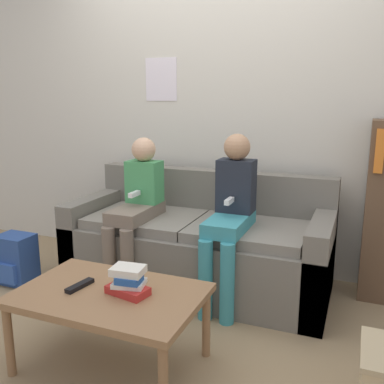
# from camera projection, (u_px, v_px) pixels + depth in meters

# --- Properties ---
(ground_plane) EXTENTS (10.00, 10.00, 0.00)m
(ground_plane) POSITION_uv_depth(u_px,v_px,m) (170.00, 315.00, 2.71)
(ground_plane) COLOR #937A56
(wall_back) EXTENTS (8.00, 0.06, 2.60)m
(wall_back) POSITION_uv_depth(u_px,v_px,m) (222.00, 104.00, 3.32)
(wall_back) COLOR beige
(wall_back) RESTS_ON ground_plane
(couch) EXTENTS (1.85, 0.78, 0.81)m
(couch) POSITION_uv_depth(u_px,v_px,m) (199.00, 247.00, 3.10)
(couch) COLOR #6B665B
(couch) RESTS_ON ground_plane
(coffee_table) EXTENTS (0.92, 0.60, 0.41)m
(coffee_table) POSITION_uv_depth(u_px,v_px,m) (110.00, 300.00, 2.14)
(coffee_table) COLOR #8E6642
(coffee_table) RESTS_ON ground_plane
(person_left) EXTENTS (0.24, 0.54, 1.07)m
(person_left) POSITION_uv_depth(u_px,v_px,m) (136.00, 205.00, 3.00)
(person_left) COLOR #756656
(person_left) RESTS_ON ground_plane
(person_right) EXTENTS (0.24, 0.54, 1.12)m
(person_right) POSITION_uv_depth(u_px,v_px,m) (230.00, 211.00, 2.75)
(person_right) COLOR teal
(person_right) RESTS_ON ground_plane
(tv_remote) EXTENTS (0.06, 0.17, 0.02)m
(tv_remote) POSITION_uv_depth(u_px,v_px,m) (80.00, 286.00, 2.17)
(tv_remote) COLOR black
(tv_remote) RESTS_ON coffee_table
(book_stack) EXTENTS (0.23, 0.16, 0.14)m
(book_stack) POSITION_uv_depth(u_px,v_px,m) (128.00, 282.00, 2.10)
(book_stack) COLOR red
(book_stack) RESTS_ON coffee_table
(backpack) EXTENTS (0.26, 0.23, 0.36)m
(backpack) POSITION_uv_depth(u_px,v_px,m) (16.00, 259.00, 3.16)
(backpack) COLOR #284789
(backpack) RESTS_ON ground_plane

